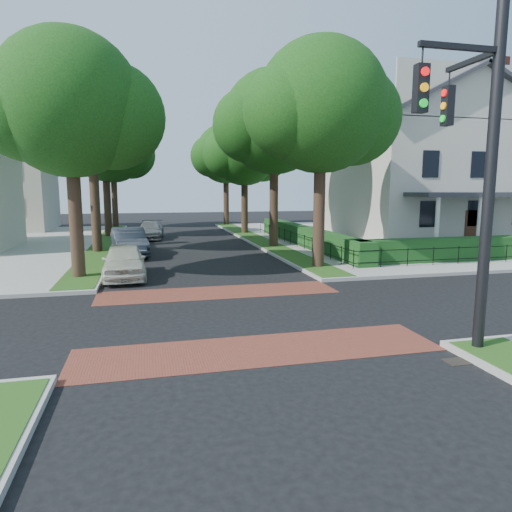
# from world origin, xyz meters

# --- Properties ---
(ground) EXTENTS (120.00, 120.00, 0.00)m
(ground) POSITION_xyz_m (0.00, 0.00, 0.00)
(ground) COLOR black
(ground) RESTS_ON ground
(sidewalk_ne) EXTENTS (30.00, 30.00, 0.15)m
(sidewalk_ne) POSITION_xyz_m (19.50, 19.00, 0.07)
(sidewalk_ne) COLOR gray
(sidewalk_ne) RESTS_ON ground
(crosswalk_far) EXTENTS (9.00, 2.20, 0.01)m
(crosswalk_far) POSITION_xyz_m (0.00, 3.20, 0.01)
(crosswalk_far) COLOR brown
(crosswalk_far) RESTS_ON ground
(crosswalk_near) EXTENTS (9.00, 2.20, 0.01)m
(crosswalk_near) POSITION_xyz_m (0.00, -3.20, 0.01)
(crosswalk_near) COLOR brown
(crosswalk_near) RESTS_ON ground
(storm_drain) EXTENTS (0.65, 0.45, 0.01)m
(storm_drain) POSITION_xyz_m (4.30, -5.00, 0.01)
(storm_drain) COLOR black
(storm_drain) RESTS_ON ground
(grass_strip_ne) EXTENTS (1.60, 29.80, 0.02)m
(grass_strip_ne) POSITION_xyz_m (5.40, 19.10, 0.16)
(grass_strip_ne) COLOR #254513
(grass_strip_ne) RESTS_ON sidewalk_ne
(grass_strip_nw) EXTENTS (1.60, 29.80, 0.02)m
(grass_strip_nw) POSITION_xyz_m (-5.40, 19.10, 0.16)
(grass_strip_nw) COLOR #254513
(grass_strip_nw) RESTS_ON sidewalk_nw
(tree_right_near) EXTENTS (7.75, 6.67, 10.66)m
(tree_right_near) POSITION_xyz_m (5.60, 7.24, 7.63)
(tree_right_near) COLOR black
(tree_right_near) RESTS_ON sidewalk_ne
(tree_right_mid) EXTENTS (8.25, 7.09, 11.22)m
(tree_right_mid) POSITION_xyz_m (5.61, 15.25, 7.99)
(tree_right_mid) COLOR black
(tree_right_mid) RESTS_ON sidewalk_ne
(tree_right_far) EXTENTS (7.25, 6.23, 9.74)m
(tree_right_far) POSITION_xyz_m (5.60, 24.22, 6.91)
(tree_right_far) COLOR black
(tree_right_far) RESTS_ON sidewalk_ne
(tree_right_back) EXTENTS (7.50, 6.45, 10.20)m
(tree_right_back) POSITION_xyz_m (5.60, 33.23, 7.27)
(tree_right_back) COLOR black
(tree_right_back) RESTS_ON sidewalk_ne
(tree_left_near) EXTENTS (7.50, 6.45, 10.20)m
(tree_left_near) POSITION_xyz_m (-5.40, 7.23, 7.27)
(tree_left_near) COLOR black
(tree_left_near) RESTS_ON sidewalk_nw
(tree_left_mid) EXTENTS (8.00, 6.88, 11.48)m
(tree_left_mid) POSITION_xyz_m (-5.39, 15.24, 8.34)
(tree_left_mid) COLOR black
(tree_left_mid) RESTS_ON sidewalk_nw
(tree_left_far) EXTENTS (7.00, 6.02, 9.86)m
(tree_left_far) POSITION_xyz_m (-5.40, 24.22, 7.12)
(tree_left_far) COLOR black
(tree_left_far) RESTS_ON sidewalk_nw
(tree_left_back) EXTENTS (7.75, 6.66, 10.44)m
(tree_left_back) POSITION_xyz_m (-5.40, 33.24, 7.41)
(tree_left_back) COLOR black
(tree_left_back) RESTS_ON sidewalk_nw
(hedge_main_road) EXTENTS (1.00, 18.00, 1.20)m
(hedge_main_road) POSITION_xyz_m (7.70, 15.00, 0.75)
(hedge_main_road) COLOR #173F15
(hedge_main_road) RESTS_ON sidewalk_ne
(hedge_cross_road) EXTENTS (18.00, 1.00, 1.20)m
(hedge_cross_road) POSITION_xyz_m (16.50, 7.00, 0.75)
(hedge_cross_road) COLOR #173F15
(hedge_cross_road) RESTS_ON sidewalk_ne
(fence_main_road) EXTENTS (0.06, 18.00, 0.90)m
(fence_main_road) POSITION_xyz_m (6.90, 15.00, 0.60)
(fence_main_road) COLOR black
(fence_main_road) RESTS_ON sidewalk_ne
(house_victorian) EXTENTS (13.00, 13.05, 12.48)m
(house_victorian) POSITION_xyz_m (17.51, 15.92, 6.02)
(house_victorian) COLOR beige
(house_victorian) RESTS_ON sidewalk_ne
(traffic_signal) EXTENTS (2.17, 2.00, 8.00)m
(traffic_signal) POSITION_xyz_m (4.89, -4.41, 4.71)
(traffic_signal) COLOR black
(traffic_signal) RESTS_ON sidewalk_se
(parked_car_front) EXTENTS (1.94, 4.52, 1.52)m
(parked_car_front) POSITION_xyz_m (-3.60, 6.90, 0.76)
(parked_car_front) COLOR beige
(parked_car_front) RESTS_ON ground
(parked_car_middle) EXTENTS (2.42, 5.17, 1.64)m
(parked_car_middle) POSITION_xyz_m (-3.60, 13.55, 0.82)
(parked_car_middle) COLOR #1C222B
(parked_car_middle) RESTS_ON ground
(parked_car_rear) EXTENTS (2.29, 4.81, 1.36)m
(parked_car_rear) POSITION_xyz_m (-2.30, 22.51, 0.68)
(parked_car_rear) COLOR slate
(parked_car_rear) RESTS_ON ground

